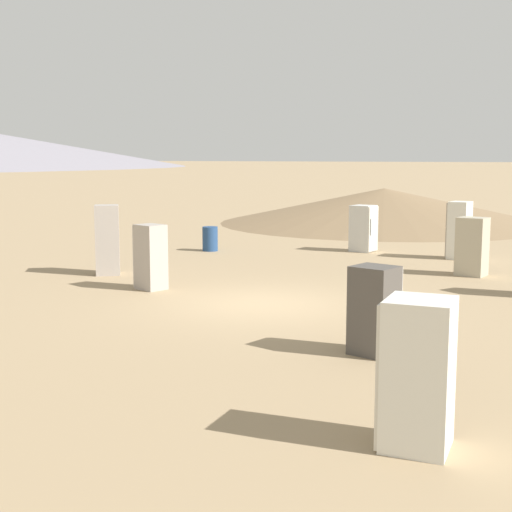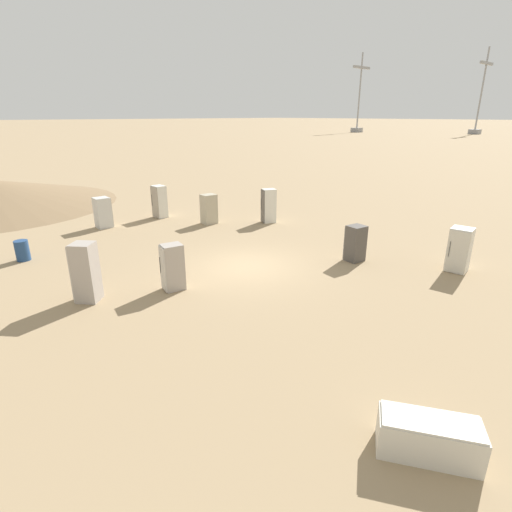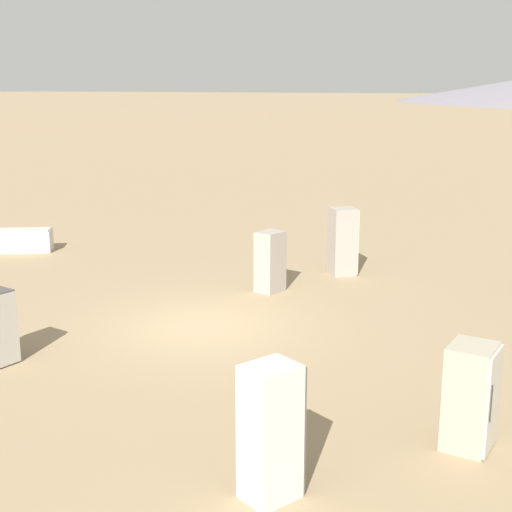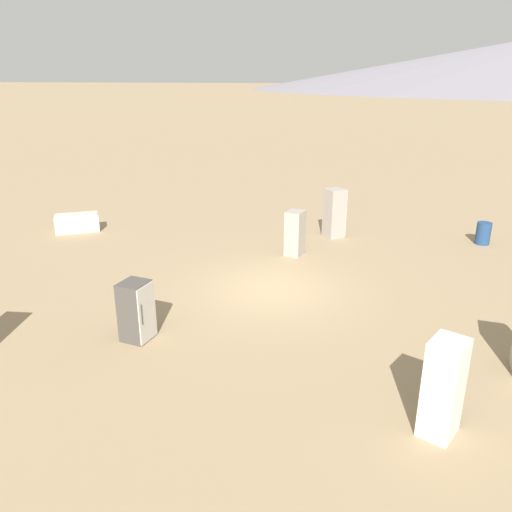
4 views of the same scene
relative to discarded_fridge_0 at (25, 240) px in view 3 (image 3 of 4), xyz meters
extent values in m
plane|color=#9E8460|center=(3.70, 9.20, -0.37)|extent=(1000.00, 1000.00, 0.00)
cube|color=beige|center=(0.00, 0.00, -0.02)|extent=(1.53, 1.83, 0.70)
cube|color=beige|center=(0.00, 0.00, 0.35)|extent=(1.47, 1.75, 0.04)
cube|color=#A89E93|center=(0.41, 9.23, 0.44)|extent=(0.77, 0.68, 1.61)
cube|color=#BCB7AD|center=(0.06, 9.30, 0.44)|extent=(0.15, 0.54, 1.55)
cylinder|color=#2D2D2D|center=(0.07, 9.50, 0.52)|extent=(0.02, 0.02, 0.57)
cube|color=#B2A88E|center=(6.48, 15.64, 0.44)|extent=(0.80, 0.69, 1.62)
cube|color=beige|center=(6.50, 15.99, 0.44)|extent=(0.73, 0.08, 1.55)
cylinder|color=#2D2D2D|center=(6.77, 16.00, 0.52)|extent=(0.02, 0.02, 0.57)
cube|color=#A89E93|center=(-2.12, 10.29, 0.60)|extent=(0.93, 0.93, 1.94)
cube|color=#BCB7AD|center=(-2.36, 10.55, 0.60)|extent=(0.48, 0.45, 1.87)
cylinder|color=#2D2D2D|center=(-2.21, 10.73, 0.70)|extent=(0.02, 0.02, 0.68)
cube|color=silver|center=(9.10, 13.63, 0.56)|extent=(0.86, 0.80, 1.87)
cube|color=#56514C|center=(8.77, 13.77, 0.56)|extent=(0.25, 0.52, 1.79)
cylinder|color=#2D2D2D|center=(8.82, 13.97, 0.66)|extent=(0.02, 0.02, 0.65)
cube|color=#BCB7AD|center=(7.49, 7.08, 0.37)|extent=(0.66, 0.12, 1.42)
camera|label=1|loc=(12.08, -3.99, 2.88)|focal=50.00mm
camera|label=2|loc=(-5.94, -2.09, 5.35)|focal=28.00mm
camera|label=3|loc=(16.67, 17.42, 4.95)|focal=50.00mm
camera|label=4|loc=(17.11, 12.48, 5.68)|focal=35.00mm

